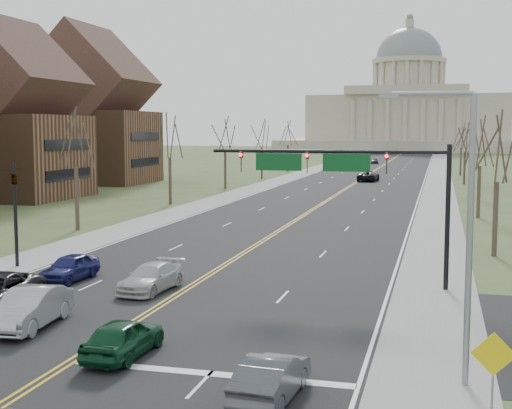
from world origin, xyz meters
The scene contains 33 objects.
ground centered at (0.00, 0.00, 0.00)m, with size 600.00×600.00×0.00m, color #435028.
road centered at (0.00, 110.00, 0.01)m, with size 20.00×380.00×0.01m, color black.
cross_road centered at (0.00, 6.00, 0.01)m, with size 120.00×14.00×0.01m, color black.
sidewalk_left centered at (-12.00, 110.00, 0.01)m, with size 4.00×380.00×0.03m, color gray.
sidewalk_right centered at (12.00, 110.00, 0.01)m, with size 4.00×380.00×0.03m, color gray.
center_line centered at (0.00, 110.00, 0.01)m, with size 0.42×380.00×0.01m, color gold.
edge_line_left centered at (-9.80, 110.00, 0.01)m, with size 0.15×380.00×0.01m, color silver.
edge_line_right centered at (9.80, 110.00, 0.01)m, with size 0.15×380.00×0.01m, color silver.
stop_bar centered at (5.00, -1.00, 0.01)m, with size 9.50×0.50×0.01m, color silver.
capitol centered at (0.00, 249.91, 14.20)m, with size 90.00×60.00×50.00m.
signal_mast centered at (7.45, 13.50, 5.76)m, with size 12.12×0.44×7.20m.
signal_left centered at (-11.50, 13.50, 3.71)m, with size 0.32×0.36×6.00m.
street_light centered at (12.74, 0.00, 5.23)m, with size 2.90×0.25×9.07m.
warn_sign centered at (13.50, -4.02, 2.02)m, with size 1.13×0.07×2.87m.
tree_r_0 centered at (15.50, 24.00, 6.55)m, with size 3.74×3.74×8.50m.
tree_l_0 centered at (-15.50, 28.00, 6.94)m, with size 3.96×3.96×9.00m.
tree_r_1 centered at (15.50, 44.00, 6.55)m, with size 3.74×3.74×8.50m.
tree_l_1 centered at (-15.50, 48.00, 6.94)m, with size 3.96×3.96×9.00m.
tree_r_2 centered at (15.50, 64.00, 6.55)m, with size 3.74×3.74×8.50m.
tree_l_2 centered at (-15.50, 68.00, 6.94)m, with size 3.96×3.96×9.00m.
tree_r_3 centered at (15.50, 84.00, 6.55)m, with size 3.74×3.74×8.50m.
tree_l_3 centered at (-15.50, 88.00, 6.94)m, with size 3.96×3.96×9.00m.
tree_r_4 centered at (15.50, 104.00, 6.55)m, with size 3.74×3.74×8.50m.
tree_l_4 centered at (-15.50, 108.00, 6.94)m, with size 3.96×3.96×9.00m.
bldg_left_mid centered at (-36.00, 50.00, 8.54)m, with size 15.10×14.28×20.75m.
bldg_left_far centered at (-38.00, 74.00, 9.54)m, with size 17.10×14.28×23.25m.
car_nb_inner_lead centered at (1.52, -0.09, 0.70)m, with size 1.62×4.04×1.38m, color #0E3D21.
car_nb_outer_lead centered at (7.43, -2.63, 0.68)m, with size 1.41×4.06×1.34m, color #46484E.
car_sb_inner_lead centered at (-3.69, 2.37, 0.80)m, with size 1.67×4.80×1.58m, color #A1A3A9.
car_sb_inner_second centered at (-1.53, 9.63, 0.67)m, with size 1.86×4.57×1.32m, color #B5B5B5.
car_sb_outer_second centered at (-6.60, 10.77, 0.71)m, with size 1.64×4.08×1.39m, color navy.
car_far_nb centered at (1.54, 87.00, 0.81)m, with size 2.64×5.72×1.59m, color black.
car_far_sb centered at (-2.47, 142.60, 0.72)m, with size 1.68×4.18×1.42m, color #54565D.
Camera 1 is at (12.06, -22.37, 7.94)m, focal length 50.00 mm.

